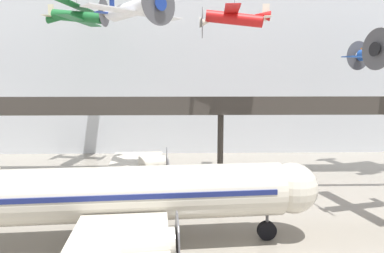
{
  "coord_description": "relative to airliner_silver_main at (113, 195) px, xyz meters",
  "views": [
    {
      "loc": [
        -4.27,
        -16.98,
        10.87
      ],
      "look_at": [
        -3.71,
        6.64,
        7.54
      ],
      "focal_mm": 32.0,
      "sensor_mm": 36.0,
      "label": 1
    }
  ],
  "objects": [
    {
      "name": "airliner_silver_main",
      "position": [
        0.0,
        0.0,
        0.0
      ],
      "size": [
        27.54,
        31.39,
        10.2
      ],
      "rotation": [
        0.0,
        0.0,
        0.08
      ],
      "color": "beige",
      "rests_on": "ground"
    },
    {
      "name": "suspended_plane_blue_trainer",
      "position": [
        26.46,
        16.6,
        9.99
      ],
      "size": [
        9.61,
        8.16,
        11.08
      ],
      "rotation": [
        0.0,
        0.0,
        1.89
      ],
      "color": "#1E4CAD"
    },
    {
      "name": "hangar_back_wall",
      "position": [
        8.81,
        29.68,
        9.93
      ],
      "size": [
        140.0,
        3.0,
        26.95
      ],
      "color": "silver",
      "rests_on": "ground"
    },
    {
      "name": "mezzanine_walkway",
      "position": [
        8.81,
        17.37,
        3.76
      ],
      "size": [
        110.0,
        3.2,
        8.93
      ],
      "color": "#38332D",
      "rests_on": "ground"
    },
    {
      "name": "suspended_plane_green_biplane",
      "position": [
        -7.92,
        20.78,
        14.57
      ],
      "size": [
        7.48,
        9.09,
        6.31
      ],
      "rotation": [
        0.0,
        0.0,
        6.12
      ],
      "color": "#1E6B33"
    },
    {
      "name": "suspended_plane_white_twin",
      "position": [
        0.54,
        7.31,
        12.79
      ],
      "size": [
        7.45,
        7.37,
        8.37
      ],
      "rotation": [
        0.0,
        0.0,
        5.46
      ],
      "color": "silver"
    },
    {
      "name": "suspended_plane_red_highwing",
      "position": [
        9.56,
        13.88,
        13.24
      ],
      "size": [
        7.03,
        8.6,
        8.25
      ],
      "rotation": [
        0.0,
        0.0,
        3.06
      ],
      "color": "red"
    }
  ]
}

